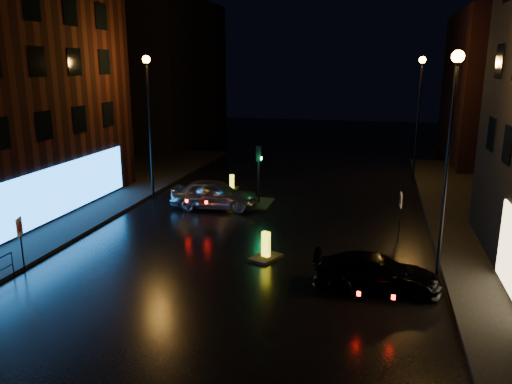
# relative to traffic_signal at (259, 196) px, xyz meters

# --- Properties ---
(ground) EXTENTS (120.00, 120.00, 0.00)m
(ground) POSITION_rel_traffic_signal_xyz_m (1.20, -14.00, -0.50)
(ground) COLOR black
(ground) RESTS_ON ground
(building_far_left) EXTENTS (8.00, 16.00, 14.00)m
(building_far_left) POSITION_rel_traffic_signal_xyz_m (-14.80, 21.00, 6.50)
(building_far_left) COLOR black
(building_far_left) RESTS_ON ground
(building_far_right) EXTENTS (8.00, 14.00, 12.00)m
(building_far_right) POSITION_rel_traffic_signal_xyz_m (16.20, 18.00, 5.50)
(building_far_right) COLOR black
(building_far_right) RESTS_ON ground
(street_lamp_lfar) EXTENTS (0.44, 0.44, 8.37)m
(street_lamp_lfar) POSITION_rel_traffic_signal_xyz_m (-6.60, -0.00, 5.06)
(street_lamp_lfar) COLOR black
(street_lamp_lfar) RESTS_ON ground
(street_lamp_rnear) EXTENTS (0.44, 0.44, 8.37)m
(street_lamp_rnear) POSITION_rel_traffic_signal_xyz_m (9.00, -8.00, 5.06)
(street_lamp_rnear) COLOR black
(street_lamp_rnear) RESTS_ON ground
(street_lamp_rfar) EXTENTS (0.44, 0.44, 8.37)m
(street_lamp_rfar) POSITION_rel_traffic_signal_xyz_m (9.00, 8.00, 5.06)
(street_lamp_rfar) COLOR black
(street_lamp_rfar) RESTS_ON ground
(traffic_signal) EXTENTS (1.40, 2.40, 3.45)m
(traffic_signal) POSITION_rel_traffic_signal_xyz_m (0.00, 0.00, 0.00)
(traffic_signal) COLOR black
(traffic_signal) RESTS_ON ground
(silver_hatchback) EXTENTS (4.98, 2.36, 1.64)m
(silver_hatchback) POSITION_rel_traffic_signal_xyz_m (-2.23, -1.33, 0.32)
(silver_hatchback) COLOR #989B9F
(silver_hatchback) RESTS_ON ground
(dark_sedan) EXTENTS (4.61, 2.12, 1.31)m
(dark_sedan) POSITION_rel_traffic_signal_xyz_m (6.70, -9.95, 0.15)
(dark_sedan) COLOR black
(dark_sedan) RESTS_ON ground
(bollard_near) EXTENTS (1.37, 1.60, 1.18)m
(bollard_near) POSITION_rel_traffic_signal_xyz_m (2.22, -7.98, -0.24)
(bollard_near) COLOR black
(bollard_near) RESTS_ON ground
(bollard_far) EXTENTS (0.84, 1.18, 0.98)m
(bollard_far) POSITION_rel_traffic_signal_xyz_m (-2.52, 3.05, -0.29)
(bollard_far) COLOR black
(bollard_far) RESTS_ON ground
(road_sign_left) EXTENTS (0.23, 0.51, 2.19)m
(road_sign_left) POSITION_rel_traffic_signal_xyz_m (-6.70, -11.52, 1.14)
(road_sign_left) COLOR black
(road_sign_left) RESTS_ON ground
(road_sign_right) EXTENTS (0.10, 0.51, 2.10)m
(road_sign_right) POSITION_rel_traffic_signal_xyz_m (7.70, -3.65, 1.07)
(road_sign_right) COLOR black
(road_sign_right) RESTS_ON ground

